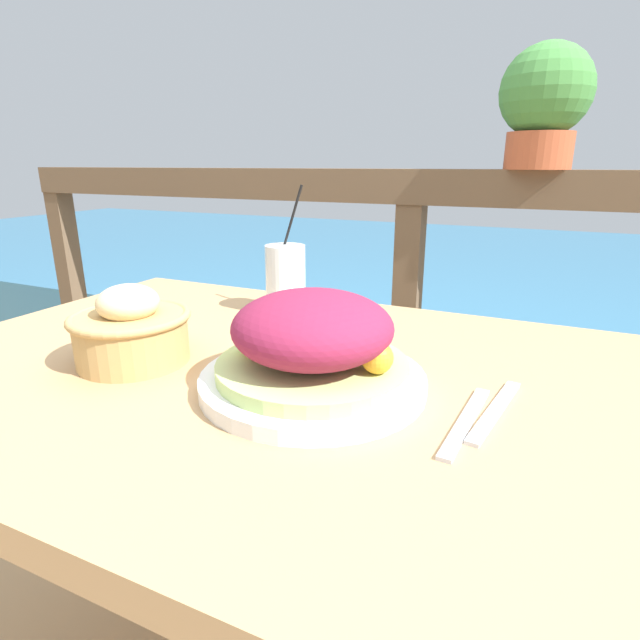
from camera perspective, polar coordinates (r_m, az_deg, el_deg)
patio_table at (r=0.78m, az=-5.45°, el=-12.54°), size 1.12×0.77×0.77m
railing_fence at (r=1.42m, az=10.12°, el=6.25°), size 2.80×0.08×1.03m
sea_backdrop at (r=3.96m, az=19.14°, el=3.96°), size 12.00×4.00×0.37m
salad_plate at (r=0.64m, az=-0.85°, el=-3.22°), size 0.29×0.29×0.13m
drink_glass at (r=0.97m, az=-3.95°, el=4.69°), size 0.08×0.08×0.24m
bread_basket at (r=0.78m, az=-20.76°, el=-1.06°), size 0.17×0.17×0.12m
potted_plant at (r=1.35m, az=24.28°, el=21.77°), size 0.21×0.21×0.28m
fork at (r=0.60m, az=16.33°, el=-11.03°), size 0.03×0.18×0.00m
knife at (r=0.63m, az=19.38°, el=-9.74°), size 0.04×0.18×0.00m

